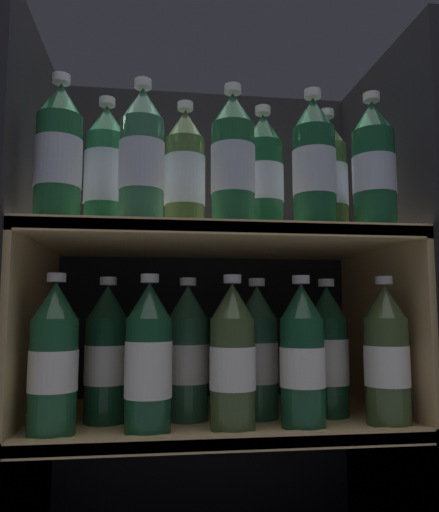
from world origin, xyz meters
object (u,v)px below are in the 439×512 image
bottle_lower_front_0 (54,361)px  bottle_lower_back_0 (106,356)px  bottle_upper_front_1 (142,159)px  bottle_lower_back_2 (257,354)px  bottle_upper_back_2 (263,177)px  bottle_upper_back_1 (185,174)px  bottle_lower_back_3 (328,354)px  bottle_upper_front_3 (314,166)px  bottle_lower_front_2 (233,359)px  bottle_lower_back_1 (188,355)px  bottle_upper_front_4 (374,168)px  bottle_upper_front_0 (59,156)px  bottle_lower_front_3 (302,358)px  bottle_lower_front_1 (149,360)px  bottle_upper_front_2 (233,163)px  bottle_upper_back_3 (328,179)px  bottle_lower_front_4 (387,357)px  bottle_upper_back_0 (105,172)px

bottle_lower_front_0 → bottle_lower_back_0: bearing=48.7°
bottle_upper_front_1 → bottle_lower_back_2: (0.22, 0.09, -0.34)m
bottle_upper_back_2 → bottle_upper_back_1: bearing=180.0°
bottle_lower_back_3 → bottle_upper_front_3: bearing=-119.1°
bottle_lower_front_2 → bottle_lower_back_1: 0.11m
bottle_upper_back_1 → bottle_upper_front_4: bearing=-14.2°
bottle_upper_front_0 → bottle_upper_back_1: same height
bottle_upper_front_0 → bottle_lower_front_0: (0.00, -0.00, -0.34)m
bottle_lower_front_3 → bottle_upper_front_0: bearing=-180.0°
bottle_upper_front_1 → bottle_lower_front_1: size_ratio=1.00×
bottle_upper_front_0 → bottle_lower_front_0: 0.34m
bottle_upper_front_1 → bottle_lower_back_0: size_ratio=1.00×
bottle_upper_front_2 → bottle_lower_back_3: 0.40m
bottle_lower_front_1 → bottle_lower_front_3: size_ratio=1.00×
bottle_lower_front_1 → bottle_lower_back_0: size_ratio=1.00×
bottle_upper_back_1 → bottle_lower_front_2: bottle_upper_back_1 is taller
bottle_upper_front_2 → bottle_upper_front_3: size_ratio=1.00×
bottle_upper_front_4 → bottle_lower_back_0: bottle_upper_front_4 is taller
bottle_lower_back_1 → bottle_lower_back_2: bearing=0.0°
bottle_upper_front_4 → bottle_upper_back_3: (-0.06, 0.09, -0.00)m
bottle_lower_front_1 → bottle_lower_front_2: same height
bottle_lower_front_0 → bottle_lower_front_4: (0.56, 0.00, -0.00)m
bottle_upper_front_3 → bottle_upper_back_1: 0.24m
bottle_upper_front_2 → bottle_lower_back_2: 0.35m
bottle_upper_back_2 → bottle_upper_front_3: bearing=-49.3°
bottle_upper_back_2 → bottle_lower_back_1: size_ratio=1.00×
bottle_lower_back_0 → bottle_lower_front_2: bearing=-21.7°
bottle_lower_front_0 → bottle_lower_back_1: bearing=21.2°
bottle_upper_front_4 → bottle_lower_front_2: bottle_upper_front_4 is taller
bottle_upper_back_0 → bottle_lower_back_1: bottle_upper_back_0 is taller
bottle_lower_front_3 → bottle_lower_back_0: same height
bottle_upper_front_3 → bottle_lower_front_1: bottle_upper_front_3 is taller
bottle_lower_front_3 → bottle_lower_front_0: bearing=-180.0°
bottle_upper_front_4 → bottle_lower_back_1: size_ratio=1.00×
bottle_upper_front_1 → bottle_lower_front_3: (0.27, 0.00, -0.34)m
bottle_lower_front_2 → bottle_lower_front_4: (0.27, -0.00, 0.00)m
bottle_upper_front_4 → bottle_upper_back_3: size_ratio=1.00×
bottle_lower_front_0 → bottle_lower_back_0: size_ratio=1.00×
bottle_upper_front_2 → bottle_upper_back_0: bearing=159.3°
bottle_upper_back_0 → bottle_upper_back_2: same height
bottle_lower_back_0 → bottle_lower_back_3: same height
bottle_lower_front_2 → bottle_lower_back_1: (-0.07, 0.09, 0.00)m
bottle_upper_front_4 → bottle_upper_back_3: 0.10m
bottle_lower_front_0 → bottle_lower_front_3: size_ratio=1.00×
bottle_upper_front_4 → bottle_upper_front_2: bearing=180.0°
bottle_upper_front_3 → bottle_upper_front_1: bearing=180.0°
bottle_upper_back_0 → bottle_lower_front_0: (-0.06, -0.09, -0.34)m
bottle_upper_back_3 → bottle_lower_back_2: size_ratio=1.00×
bottle_upper_front_2 → bottle_lower_front_1: bottle_upper_front_2 is taller
bottle_lower_back_2 → bottle_lower_back_3: size_ratio=1.00×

